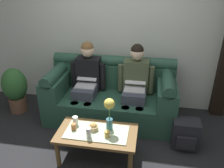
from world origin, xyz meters
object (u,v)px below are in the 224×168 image
Objects in this scene: couch at (111,96)px; flower_vase at (109,110)px; person_left at (87,78)px; cup_near_right at (75,121)px; snack_bowl at (93,127)px; backpack_right at (185,134)px; cup_far_center at (107,134)px; cup_near_left at (89,133)px; cup_far_left at (74,127)px; potted_plant at (15,88)px; coffee_table at (97,135)px; person_right at (135,82)px.

flower_vase is at bearing -80.93° from couch.
person_left reaches higher than cup_near_right.
snack_bowl is 1.24m from backpack_right.
cup_far_center is (0.19, -0.10, 0.00)m from snack_bowl.
cup_near_left reaches higher than cup_near_right.
person_left reaches higher than flower_vase.
snack_bowl is at bearing -92.98° from couch.
cup_far_center and cup_far_left have the same top height.
person_left is at bearing 159.19° from backpack_right.
potted_plant reaches higher than cup_near_right.
flower_vase is at bearing -24.30° from potted_plant.
person_left is 0.90m from cup_near_right.
couch is at bearing 4.12° from potted_plant.
person_left is 1.57× the size of potted_plant.
backpack_right is (1.11, 0.40, -0.14)m from coffee_table.
person_left is 3.00× the size of backpack_right.
couch is 16.44× the size of snack_bowl.
backpack_right is (1.40, 0.41, -0.24)m from cup_far_left.
potted_plant is (-1.54, 0.83, -0.01)m from snack_bowl.
person_right is at bearing -0.34° from couch.
couch is at bearing 99.07° from flower_vase.
cup_far_left is at bearing -84.73° from person_left.
coffee_table is at bearing -17.47° from cup_near_right.
cup_near_right is at bearing -30.57° from potted_plant.
couch is 2.03× the size of coffee_table.
person_right is at bearing 68.62° from coffee_table.
coffee_table is at bearing -68.62° from person_left.
cup_far_center is at bearing -82.19° from couch.
person_left is at bearing -179.66° from couch.
coffee_table is 7.67× the size of cup_near_left.
snack_bowl is 1.04× the size of cup_near_right.
snack_bowl is at bearing 8.19° from cup_far_left.
cup_far_center is at bearing -102.82° from person_right.
cup_near_left is 0.22m from cup_far_center.
person_right is at bearing 67.75° from cup_near_left.
cup_far_center is (0.14, -0.07, 0.10)m from coffee_table.
cup_far_left is (-0.23, 0.11, -0.02)m from cup_near_left.
flower_vase is (0.14, 0.07, 0.33)m from coffee_table.
person_left is 10.55× the size of cup_near_right.
cup_near_right is at bearing -108.65° from couch.
cup_far_left is at bearing -171.81° from snack_bowl.
flower_vase is at bearing 12.69° from snack_bowl.
snack_bowl is at bearing 83.78° from cup_near_left.
cup_near_right is 0.28× the size of backpack_right.
snack_bowl is 0.95× the size of cup_near_left.
coffee_table is (-0.38, -0.97, -0.31)m from person_right.
potted_plant is (-1.59, 0.86, 0.09)m from coffee_table.
flower_vase is at bearing -161.19° from backpack_right.
backpack_right is 0.52× the size of potted_plant.
cup_near_right is 1.47m from backpack_right.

